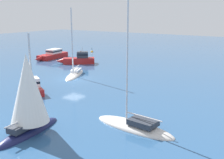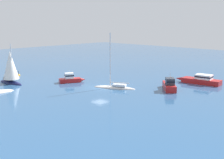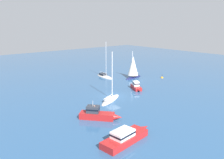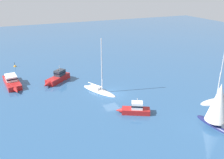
% 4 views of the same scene
% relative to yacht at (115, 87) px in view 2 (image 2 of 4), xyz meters
% --- Properties ---
extents(ground_plane, '(160.00, 160.00, 0.00)m').
position_rel_yacht_xyz_m(ground_plane, '(1.99, 1.55, -0.20)').
color(ground_plane, '#2D5684').
extents(yacht, '(7.32, 4.73, 9.76)m').
position_rel_yacht_xyz_m(yacht, '(0.00, 0.00, 0.00)').
color(yacht, silver).
rests_on(yacht, ground).
extents(cabin_cruiser, '(3.29, 4.90, 2.37)m').
position_rel_yacht_xyz_m(cabin_cruiser, '(9.33, 2.09, 0.47)').
color(cabin_cruiser, '#B21E1E').
rests_on(cabin_cruiser, ground).
extents(ketch, '(6.39, 3.13, 7.92)m').
position_rel_yacht_xyz_m(ketch, '(16.45, 10.26, 2.54)').
color(ketch, '#191E4C').
rests_on(ketch, ground).
extents(cabin_cruiser_1, '(8.68, 3.13, 1.75)m').
position_rel_yacht_xyz_m(cabin_cruiser_1, '(-8.78, -13.64, 0.49)').
color(cabin_cruiser_1, '#B21E1E').
rests_on(cabin_cruiser_1, ground).
extents(powerboat, '(5.34, 5.97, 2.96)m').
position_rel_yacht_xyz_m(powerboat, '(-7.21, -5.65, 0.57)').
color(powerboat, '#B21E1E').
rests_on(powerboat, ground).
extents(channel_buoy, '(0.68, 0.68, 1.30)m').
position_rel_yacht_xyz_m(channel_buoy, '(22.74, 5.34, -0.19)').
color(channel_buoy, orange).
rests_on(channel_buoy, ground).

